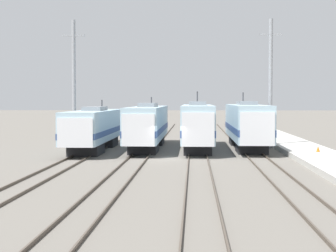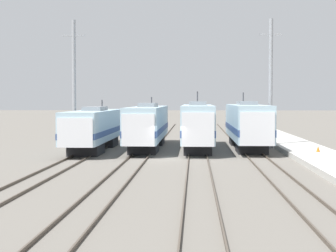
# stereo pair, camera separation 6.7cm
# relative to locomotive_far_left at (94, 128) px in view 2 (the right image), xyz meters

# --- Properties ---
(ground_plane) EXTENTS (400.00, 400.00, 0.00)m
(ground_plane) POSITION_rel_locomotive_far_left_xyz_m (6.87, -6.63, -2.02)
(ground_plane) COLOR #666059
(rail_pair_far_left) EXTENTS (1.51, 120.00, 0.15)m
(rail_pair_far_left) POSITION_rel_locomotive_far_left_xyz_m (0.00, -6.63, -1.95)
(rail_pair_far_left) COLOR #4C4238
(rail_pair_far_left) RESTS_ON ground_plane
(rail_pair_center_left) EXTENTS (1.51, 120.00, 0.15)m
(rail_pair_center_left) POSITION_rel_locomotive_far_left_xyz_m (4.58, -6.63, -1.95)
(rail_pair_center_left) COLOR #4C4238
(rail_pair_center_left) RESTS_ON ground_plane
(rail_pair_center_right) EXTENTS (1.51, 120.00, 0.15)m
(rail_pair_center_right) POSITION_rel_locomotive_far_left_xyz_m (9.16, -6.63, -1.95)
(rail_pair_center_right) COLOR #4C4238
(rail_pair_center_right) RESTS_ON ground_plane
(rail_pair_far_right) EXTENTS (1.51, 120.00, 0.15)m
(rail_pair_far_right) POSITION_rel_locomotive_far_left_xyz_m (13.74, -6.63, -1.95)
(rail_pair_far_right) COLOR #4C4238
(rail_pair_far_right) RESTS_ON ground_plane
(locomotive_far_left) EXTENTS (2.96, 17.12, 4.51)m
(locomotive_far_left) POSITION_rel_locomotive_far_left_xyz_m (0.00, 0.00, 0.00)
(locomotive_far_left) COLOR #232326
(locomotive_far_left) RESTS_ON ground_plane
(locomotive_center_left) EXTENTS (2.80, 18.73, 4.79)m
(locomotive_center_left) POSITION_rel_locomotive_far_left_xyz_m (4.58, 2.09, 0.15)
(locomotive_center_left) COLOR #232326
(locomotive_center_left) RESTS_ON ground_plane
(locomotive_center_right) EXTENTS (2.74, 16.63, 5.32)m
(locomotive_center_right) POSITION_rel_locomotive_far_left_xyz_m (9.16, 0.92, 0.22)
(locomotive_center_right) COLOR #232326
(locomotive_center_right) RESTS_ON ground_plane
(locomotive_far_right) EXTENTS (2.96, 17.98, 5.25)m
(locomotive_far_right) POSITION_rel_locomotive_far_left_xyz_m (13.74, 2.60, 0.23)
(locomotive_far_right) COLOR #232326
(locomotive_far_right) RESTS_ON ground_plane
(catenary_tower_left) EXTENTS (2.11, 0.36, 11.96)m
(catenary_tower_left) POSITION_rel_locomotive_far_left_xyz_m (-2.41, 2.85, 4.11)
(catenary_tower_left) COLOR gray
(catenary_tower_left) RESTS_ON ground_plane
(catenary_tower_right) EXTENTS (2.11, 0.36, 11.96)m
(catenary_tower_right) POSITION_rel_locomotive_far_left_xyz_m (15.89, 2.85, 4.11)
(catenary_tower_right) COLOR gray
(catenary_tower_right) RESTS_ON ground_plane
(platform) EXTENTS (4.00, 120.00, 0.42)m
(platform) POSITION_rel_locomotive_far_left_xyz_m (18.31, -6.63, -1.82)
(platform) COLOR #B7B5AD
(platform) RESTS_ON ground_plane
(traffic_cone) EXTENTS (0.29, 0.29, 0.48)m
(traffic_cone) POSITION_rel_locomotive_far_left_xyz_m (18.60, -4.93, -1.37)
(traffic_cone) COLOR orange
(traffic_cone) RESTS_ON platform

